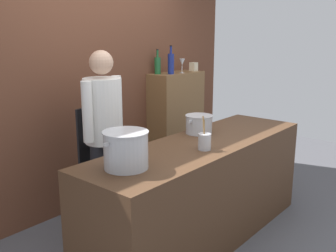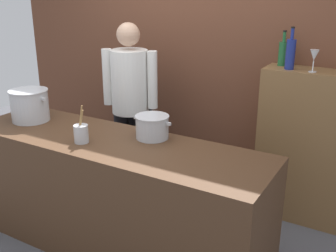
{
  "view_description": "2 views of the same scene",
  "coord_description": "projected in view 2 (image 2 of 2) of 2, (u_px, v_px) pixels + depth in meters",
  "views": [
    {
      "loc": [
        -2.6,
        -1.8,
        1.81
      ],
      "look_at": [
        0.07,
        0.44,
        0.96
      ],
      "focal_mm": 41.26,
      "sensor_mm": 36.0,
      "label": 1
    },
    {
      "loc": [
        1.75,
        -2.17,
        1.98
      ],
      "look_at": [
        0.3,
        0.31,
        0.97
      ],
      "focal_mm": 43.58,
      "sensor_mm": 36.0,
      "label": 2
    }
  ],
  "objects": [
    {
      "name": "stockpot_large",
      "position": [
        30.0,
        105.0,
        3.35
      ],
      "size": [
        0.38,
        0.32,
        0.26
      ],
      "color": "#B7BABF",
      "rests_on": "prep_counter"
    },
    {
      "name": "chef",
      "position": [
        130.0,
        99.0,
        3.78
      ],
      "size": [
        0.52,
        0.39,
        1.66
      ],
      "rotation": [
        0.0,
        0.0,
        3.38
      ],
      "color": "black",
      "rests_on": "ground_plane"
    },
    {
      "name": "bar_cabinet",
      "position": [
        304.0,
        147.0,
        3.47
      ],
      "size": [
        0.76,
        0.32,
        1.32
      ],
      "primitive_type": "cube",
      "color": "brown",
      "rests_on": "ground_plane"
    },
    {
      "name": "wine_bottle_green",
      "position": [
        283.0,
        53.0,
        3.4
      ],
      "size": [
        0.07,
        0.07,
        0.29
      ],
      "color": "#1E592D",
      "rests_on": "bar_cabinet"
    },
    {
      "name": "brick_back_panel",
      "position": [
        199.0,
        36.0,
        3.9
      ],
      "size": [
        4.4,
        0.1,
        3.0
      ],
      "primitive_type": "cube",
      "color": "brown",
      "rests_on": "ground_plane"
    },
    {
      "name": "ground_plane",
      "position": [
        117.0,
        245.0,
        3.26
      ],
      "size": [
        8.0,
        8.0,
        0.0
      ],
      "primitive_type": "plane",
      "color": "#4C4C51"
    },
    {
      "name": "wine_glass_short",
      "position": [
        314.0,
        56.0,
        3.14
      ],
      "size": [
        0.07,
        0.07,
        0.17
      ],
      "color": "silver",
      "rests_on": "bar_cabinet"
    },
    {
      "name": "wine_bottle_cobalt",
      "position": [
        290.0,
        53.0,
        3.25
      ],
      "size": [
        0.07,
        0.07,
        0.34
      ],
      "color": "navy",
      "rests_on": "bar_cabinet"
    },
    {
      "name": "stockpot_small",
      "position": [
        152.0,
        127.0,
        2.98
      ],
      "size": [
        0.31,
        0.25,
        0.17
      ],
      "color": "#B7BABF",
      "rests_on": "prep_counter"
    },
    {
      "name": "utensil_crock",
      "position": [
        81.0,
        133.0,
        2.9
      ],
      "size": [
        0.1,
        0.1,
        0.27
      ],
      "color": "#B7BABF",
      "rests_on": "prep_counter"
    },
    {
      "name": "prep_counter",
      "position": [
        114.0,
        195.0,
        3.11
      ],
      "size": [
        2.39,
        0.7,
        0.9
      ],
      "primitive_type": "cube",
      "color": "#472D1C",
      "rests_on": "ground_plane"
    }
  ]
}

